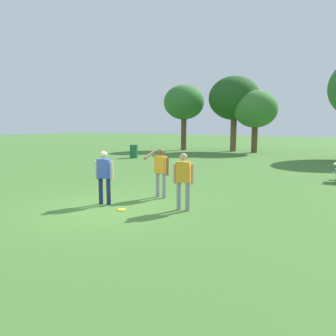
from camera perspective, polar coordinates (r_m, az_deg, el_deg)
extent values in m
plane|color=#447530|center=(9.95, -10.80, -6.76)|extent=(120.00, 120.00, 0.00)
cylinder|color=gray|center=(9.37, 3.42, -4.96)|extent=(0.13, 0.13, 0.82)
cylinder|color=gray|center=(9.43, 1.88, -4.87)|extent=(0.13, 0.13, 0.82)
cube|color=orange|center=(9.27, 2.67, -0.69)|extent=(0.42, 0.30, 0.58)
sphere|color=tan|center=(9.22, 2.69, 1.92)|extent=(0.21, 0.21, 0.21)
cylinder|color=tan|center=(9.22, 4.24, -1.06)|extent=(0.09, 0.09, 0.58)
cylinder|color=tan|center=(9.34, 1.12, -0.93)|extent=(0.09, 0.09, 0.58)
cylinder|color=#1E234C|center=(10.32, -11.54, -3.93)|extent=(0.13, 0.13, 0.82)
cylinder|color=#1E234C|center=(10.20, -10.25, -4.03)|extent=(0.13, 0.13, 0.82)
cube|color=#3856B7|center=(10.14, -11.00, -0.10)|extent=(0.42, 0.30, 0.58)
sphere|color=beige|center=(10.09, -11.06, 2.29)|extent=(0.21, 0.21, 0.21)
cylinder|color=beige|center=(10.27, -12.28, -0.32)|extent=(0.09, 0.09, 0.58)
cylinder|color=beige|center=(10.03, -9.67, -0.44)|extent=(0.09, 0.09, 0.58)
cylinder|color=gray|center=(10.95, -0.67, -3.10)|extent=(0.13, 0.13, 0.82)
cylinder|color=gray|center=(11.09, -1.79, -2.96)|extent=(0.13, 0.13, 0.82)
cube|color=orange|center=(10.91, -1.25, 0.58)|extent=(0.39, 0.24, 0.58)
sphere|color=brown|center=(10.87, -1.25, 2.81)|extent=(0.21, 0.21, 0.21)
cylinder|color=brown|center=(10.78, -0.10, 0.23)|extent=(0.09, 0.09, 0.58)
cylinder|color=brown|center=(10.80, -3.20, 2.32)|extent=(0.12, 0.58, 0.28)
cylinder|color=yellow|center=(9.60, -8.03, -7.16)|extent=(0.26, 0.26, 0.03)
cylinder|color=#1E663D|center=(23.87, -5.94, 2.82)|extent=(0.56, 0.56, 0.90)
cylinder|color=#287A4B|center=(23.84, -5.96, 3.97)|extent=(0.59, 0.59, 0.06)
cylinder|color=brown|center=(30.99, 2.74, 6.27)|extent=(0.51, 0.51, 3.39)
ellipsoid|color=#33702D|center=(31.04, 2.77, 11.30)|extent=(3.73, 3.73, 3.17)
cylinder|color=brown|center=(30.07, 11.25, 6.15)|extent=(0.54, 0.54, 3.45)
ellipsoid|color=#21511E|center=(30.14, 11.40, 11.77)|extent=(4.48, 4.48, 3.81)
cylinder|color=brown|center=(29.05, 14.74, 5.22)|extent=(0.51, 0.51, 2.67)
ellipsoid|color=#3D7A33|center=(29.05, 14.90, 9.85)|extent=(3.67, 3.67, 3.12)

